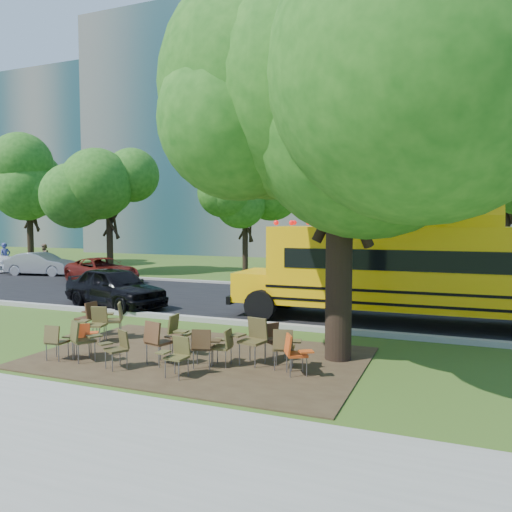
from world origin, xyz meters
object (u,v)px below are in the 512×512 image
at_px(chair_15, 253,336).
at_px(bg_car_silver, 41,264).
at_px(pedestrian_b, 44,256).
at_px(chair_8, 89,315).
at_px(main_tree, 341,89).
at_px(chair_7, 294,351).
at_px(chair_0, 57,339).
at_px(chair_1, 81,337).
at_px(chair_13, 285,344).
at_px(school_bus, 450,269).
at_px(black_car, 115,287).
at_px(chair_14, 96,321).
at_px(chair_10, 178,330).
at_px(chair_3, 118,345).
at_px(chair_5, 177,353).
at_px(pedestrian_a, 5,257).
at_px(chair_2, 83,336).
at_px(chair_6, 224,343).
at_px(chair_4, 158,338).
at_px(chair_11, 204,344).
at_px(chair_12, 273,337).
at_px(chair_9, 115,317).
at_px(bg_car_red, 102,270).

bearing_deg(chair_15, bg_car_silver, -22.00).
bearing_deg(pedestrian_b, chair_8, 34.49).
distance_m(main_tree, chair_15, 5.40).
distance_m(chair_7, pedestrian_b, 25.54).
xyz_separation_m(chair_0, chair_1, (0.56, 0.12, 0.06)).
bearing_deg(pedestrian_b, chair_13, 41.55).
relative_size(school_bus, black_car, 2.80).
xyz_separation_m(chair_1, chair_14, (-0.86, 1.48, -0.01)).
height_order(chair_10, pedestrian_b, pedestrian_b).
bearing_deg(chair_0, pedestrian_b, 131.11).
distance_m(chair_3, bg_car_silver, 19.44).
bearing_deg(chair_5, pedestrian_a, -30.31).
distance_m(chair_0, chair_2, 0.54).
bearing_deg(chair_7, chair_14, -127.83).
relative_size(chair_2, chair_10, 0.89).
relative_size(chair_6, chair_15, 0.81).
xyz_separation_m(chair_0, chair_14, (-0.30, 1.60, 0.06)).
distance_m(main_tree, chair_4, 6.34).
relative_size(chair_3, pedestrian_b, 0.50).
relative_size(chair_8, chair_14, 1.03).
bearing_deg(chair_5, pedestrian_b, -35.53).
distance_m(chair_4, pedestrian_a, 22.92).
bearing_deg(chair_8, chair_14, -125.49).
height_order(chair_11, chair_12, chair_11).
bearing_deg(chair_5, chair_8, -24.44).
relative_size(chair_7, chair_15, 0.84).
relative_size(chair_1, chair_6, 1.14).
distance_m(main_tree, chair_14, 7.76).
height_order(chair_9, bg_car_red, bg_car_red).
distance_m(chair_15, black_car, 8.34).
xyz_separation_m(chair_4, chair_12, (2.00, 1.36, -0.10)).
height_order(bg_car_silver, pedestrian_a, pedestrian_a).
height_order(chair_0, black_car, black_car).
distance_m(chair_1, chair_13, 4.25).
bearing_deg(chair_4, pedestrian_b, 155.35).
bearing_deg(school_bus, chair_5, -125.79).
height_order(chair_11, bg_car_red, bg_car_red).
distance_m(chair_8, chair_12, 5.14).
bearing_deg(main_tree, bg_car_red, 146.54).
height_order(chair_9, pedestrian_a, pedestrian_a).
bearing_deg(pedestrian_a, school_bus, -91.80).
bearing_deg(chair_2, chair_8, 94.30).
xyz_separation_m(chair_8, chair_13, (5.63, -0.91, -0.03)).
distance_m(chair_15, pedestrian_b, 24.45).
relative_size(chair_0, chair_2, 1.01).
relative_size(chair_3, chair_5, 1.01).
bearing_deg(chair_11, chair_12, 33.82).
relative_size(chair_3, chair_4, 0.84).
distance_m(chair_2, chair_9, 1.73).
xyz_separation_m(chair_5, bg_car_silver, (-16.16, 12.66, 0.15)).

